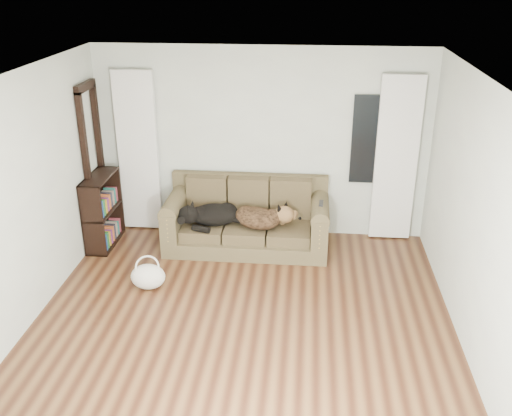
# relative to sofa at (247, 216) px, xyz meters

# --- Properties ---
(floor) EXTENTS (5.00, 5.00, 0.00)m
(floor) POSITION_rel_sofa_xyz_m (0.15, -1.97, -0.45)
(floor) COLOR #371C10
(floor) RESTS_ON ground
(ceiling) EXTENTS (5.00, 5.00, 0.00)m
(ceiling) POSITION_rel_sofa_xyz_m (0.15, -1.97, 2.15)
(ceiling) COLOR white
(ceiling) RESTS_ON ground
(wall_back) EXTENTS (4.50, 0.04, 2.60)m
(wall_back) POSITION_rel_sofa_xyz_m (0.15, 0.53, 0.85)
(wall_back) COLOR beige
(wall_back) RESTS_ON ground
(wall_left) EXTENTS (0.04, 5.00, 2.60)m
(wall_left) POSITION_rel_sofa_xyz_m (-2.10, -1.97, 0.85)
(wall_left) COLOR beige
(wall_left) RESTS_ON ground
(wall_right) EXTENTS (0.04, 5.00, 2.60)m
(wall_right) POSITION_rel_sofa_xyz_m (2.40, -1.97, 0.85)
(wall_right) COLOR beige
(wall_right) RESTS_ON ground
(curtain_left) EXTENTS (0.55, 0.08, 2.25)m
(curtain_left) POSITION_rel_sofa_xyz_m (-1.55, 0.45, 0.70)
(curtain_left) COLOR white
(curtain_left) RESTS_ON ground
(curtain_right) EXTENTS (0.55, 0.08, 2.25)m
(curtain_right) POSITION_rel_sofa_xyz_m (1.95, 0.45, 0.70)
(curtain_right) COLOR white
(curtain_right) RESTS_ON ground
(window_pane) EXTENTS (0.50, 0.03, 1.20)m
(window_pane) POSITION_rel_sofa_xyz_m (1.60, 0.50, 0.95)
(window_pane) COLOR black
(window_pane) RESTS_ON wall_back
(door_casing) EXTENTS (0.07, 0.60, 2.10)m
(door_casing) POSITION_rel_sofa_xyz_m (-2.05, 0.07, 0.60)
(door_casing) COLOR black
(door_casing) RESTS_ON ground
(sofa) EXTENTS (2.15, 0.93, 0.88)m
(sofa) POSITION_rel_sofa_xyz_m (0.00, 0.00, 0.00)
(sofa) COLOR brown
(sofa) RESTS_ON floor
(dog_black_lab) EXTENTS (0.72, 0.55, 0.28)m
(dog_black_lab) POSITION_rel_sofa_xyz_m (-0.46, -0.08, 0.03)
(dog_black_lab) COLOR black
(dog_black_lab) RESTS_ON sofa
(dog_shepherd) EXTENTS (0.78, 0.68, 0.29)m
(dog_shepherd) POSITION_rel_sofa_xyz_m (0.20, -0.11, 0.04)
(dog_shepherd) COLOR black
(dog_shepherd) RESTS_ON sofa
(tv_remote) EXTENTS (0.06, 0.17, 0.02)m
(tv_remote) POSITION_rel_sofa_xyz_m (0.97, -0.13, 0.28)
(tv_remote) COLOR black
(tv_remote) RESTS_ON sofa
(tote_bag) EXTENTS (0.41, 0.32, 0.30)m
(tote_bag) POSITION_rel_sofa_xyz_m (-1.04, -1.18, -0.29)
(tote_bag) COLOR silver
(tote_bag) RESTS_ON floor
(bookshelf) EXTENTS (0.31, 0.79, 0.98)m
(bookshelf) POSITION_rel_sofa_xyz_m (-1.94, -0.10, 0.05)
(bookshelf) COLOR black
(bookshelf) RESTS_ON floor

